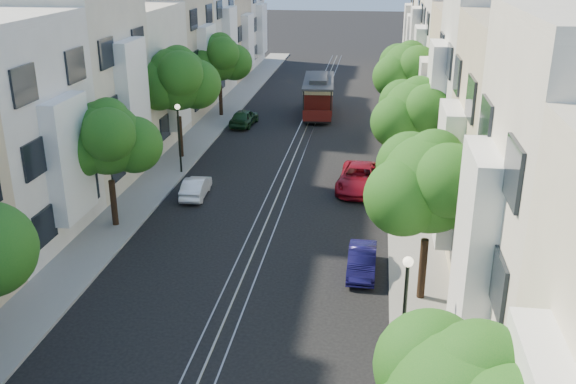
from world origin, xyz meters
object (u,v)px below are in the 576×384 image
at_px(tree_w_d, 220,59).
at_px(cable_car, 319,94).
at_px(tree_e_c, 417,115).
at_px(parked_car_w_far, 244,117).
at_px(tree_w_c, 178,80).
at_px(parked_car_e_far, 359,178).
at_px(parked_car_e_mid, 362,261).
at_px(tree_e_b, 431,186).
at_px(parked_car_w_mid, 196,187).
at_px(lamp_west, 179,128).
at_px(tree_w_b, 108,140).
at_px(tree_e_d, 409,72).
at_px(lamp_east, 405,299).

relative_size(tree_w_d, cable_car, 0.85).
height_order(tree_e_c, parked_car_w_far, tree_e_c).
bearing_deg(tree_w_c, parked_car_e_far, -19.80).
distance_m(parked_car_e_mid, parked_car_e_far, 9.94).
relative_size(tree_e_b, parked_car_w_mid, 2.04).
bearing_deg(parked_car_w_far, lamp_west, 87.43).
bearing_deg(cable_car, tree_e_b, -80.55).
height_order(cable_car, parked_car_w_mid, cable_car).
relative_size(tree_w_b, tree_w_c, 0.88).
bearing_deg(tree_w_c, tree_e_d, 22.62).
xyz_separation_m(tree_e_b, tree_e_c, (-0.00, 11.00, -0.13)).
relative_size(tree_w_c, lamp_east, 1.71).
distance_m(tree_e_d, tree_w_b, 22.28).
height_order(lamp_west, parked_car_e_mid, lamp_west).
height_order(lamp_west, cable_car, lamp_west).
relative_size(tree_e_b, tree_w_d, 1.03).
height_order(tree_e_b, cable_car, tree_e_b).
height_order(tree_e_b, parked_car_e_mid, tree_e_b).
bearing_deg(tree_w_c, lamp_west, -74.25).
distance_m(tree_w_b, tree_w_d, 22.00).
bearing_deg(lamp_east, parked_car_e_far, 96.44).
bearing_deg(tree_e_c, tree_w_d, 131.99).
bearing_deg(tree_w_c, parked_car_w_mid, -67.11).
height_order(tree_e_d, lamp_east, tree_e_d).
height_order(tree_e_b, tree_w_d, tree_e_b).
bearing_deg(tree_w_c, parked_car_e_mid, -49.54).
height_order(tree_e_c, lamp_east, tree_e_c).
bearing_deg(tree_w_b, tree_e_c, 22.62).
xyz_separation_m(tree_w_b, parked_car_e_far, (11.54, 6.84, -3.72)).
bearing_deg(tree_w_b, parked_car_e_far, 30.67).
xyz_separation_m(tree_e_d, tree_w_d, (-14.40, 5.00, -0.27)).
xyz_separation_m(lamp_east, cable_car, (-5.80, 33.61, -1.12)).
xyz_separation_m(tree_w_d, lamp_east, (13.44, -31.98, -1.75)).
height_order(tree_e_b, lamp_west, tree_e_b).
relative_size(tree_w_b, parked_car_e_mid, 1.90).
height_order(tree_e_d, tree_w_c, tree_w_c).
height_order(tree_e_b, tree_w_c, tree_w_c).
xyz_separation_m(tree_e_d, parked_car_e_far, (-2.86, -10.16, -4.18)).
bearing_deg(parked_car_w_far, cable_car, -136.51).
xyz_separation_m(tree_w_c, parked_car_w_far, (2.36, 8.43, -4.42)).
height_order(tree_w_d, lamp_west, tree_w_d).
bearing_deg(tree_e_c, cable_car, 110.97).
distance_m(tree_w_b, parked_car_e_far, 13.92).
distance_m(lamp_west, parked_car_e_far, 10.98).
xyz_separation_m(cable_car, parked_car_e_mid, (4.37, -26.72, -1.18)).
relative_size(lamp_west, parked_car_e_mid, 1.26).
bearing_deg(tree_w_b, cable_car, 72.09).
height_order(tree_w_c, parked_car_e_far, tree_w_c).
bearing_deg(lamp_east, cable_car, 99.79).
relative_size(parked_car_e_far, parked_car_w_far, 1.30).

